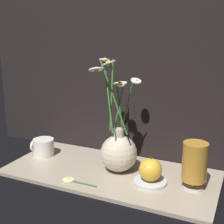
{
  "coord_description": "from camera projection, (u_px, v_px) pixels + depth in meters",
  "views": [
    {
      "loc": [
        0.41,
        -0.89,
        0.48
      ],
      "look_at": [
        0.01,
        0.0,
        0.22
      ],
      "focal_mm": 50.0,
      "sensor_mm": 36.0,
      "label": 1
    }
  ],
  "objects": [
    {
      "name": "backdrop_wall",
      "position": [
        131.0,
        9.0,
        1.08
      ],
      "size": [
        1.21,
        0.02,
        1.1
      ],
      "color": "black",
      "rests_on": "ground_plane"
    },
    {
      "name": "vase_with_flowers",
      "position": [
        119.0,
        150.0,
        1.05
      ],
      "size": [
        0.15,
        0.18,
        0.38
      ],
      "color": "beige",
      "rests_on": "shelf"
    },
    {
      "name": "tea_glass",
      "position": [
        195.0,
        162.0,
        0.93
      ],
      "size": [
        0.07,
        0.07,
        0.15
      ],
      "color": "silver",
      "rests_on": "shelf"
    },
    {
      "name": "ground_plane",
      "position": [
        110.0,
        174.0,
        1.06
      ],
      "size": [
        6.0,
        6.0,
        0.0
      ],
      "primitive_type": "plane",
      "color": "black"
    },
    {
      "name": "saucer_plate",
      "position": [
        150.0,
        182.0,
        0.98
      ],
      "size": [
        0.1,
        0.1,
        0.01
      ],
      "color": "silver",
      "rests_on": "shelf"
    },
    {
      "name": "shelf",
      "position": [
        110.0,
        173.0,
        1.06
      ],
      "size": [
        0.71,
        0.33,
        0.01
      ],
      "color": "tan",
      "rests_on": "ground_plane"
    },
    {
      "name": "yellow_mug",
      "position": [
        43.0,
        147.0,
        1.19
      ],
      "size": [
        0.09,
        0.08,
        0.06
      ],
      "color": "silver",
      "rests_on": "shelf"
    },
    {
      "name": "loose_daisy",
      "position": [
        72.0,
        181.0,
        0.99
      ],
      "size": [
        0.12,
        0.04,
        0.01
      ],
      "color": "#336B2D",
      "rests_on": "shelf"
    },
    {
      "name": "orange_fruit",
      "position": [
        150.0,
        170.0,
        0.97
      ],
      "size": [
        0.07,
        0.07,
        0.08
      ],
      "color": "gold",
      "rests_on": "saucer_plate"
    }
  ]
}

